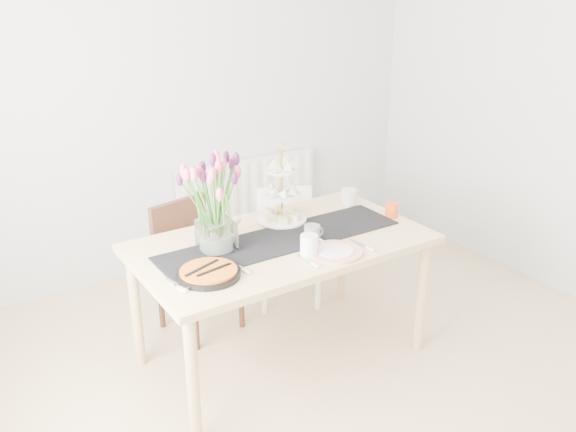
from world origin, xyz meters
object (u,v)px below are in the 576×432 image
tulip_vase (214,190)px  tart_tin (209,273)px  chair_white (286,237)px  mug_orange (392,210)px  plate_left (209,275)px  radiator (248,196)px  cream_jug (349,197)px  mug_white (309,245)px  mug_grey (312,234)px  teapot (221,230)px  dining_table (282,253)px  plate_right (335,252)px  chair_brown (191,256)px  cake_stand (282,202)px

tulip_vase → tart_tin: bearing=-124.5°
tulip_vase → chair_white: bearing=35.1°
mug_orange → plate_left: (-1.26, -0.10, -0.04)m
radiator → tart_tin: size_ratio=3.86×
cream_jug → mug_white: (-0.64, -0.48, 0.01)m
plate_left → mug_orange: bearing=4.5°
mug_grey → chair_white: bearing=62.6°
teapot → tulip_vase: bearing=-134.1°
dining_table → mug_grey: 0.21m
plate_left → plate_right: (0.67, -0.13, 0.00)m
teapot → plate_right: bearing=-47.4°
tulip_vase → plate_left: 0.44m
dining_table → mug_orange: mug_orange is taller
chair_brown → mug_white: mug_white is taller
chair_brown → tart_tin: 0.89m
plate_left → cream_jug: bearing=19.2°
mug_white → mug_orange: 0.74m
mug_orange → plate_left: 1.27m
tulip_vase → plate_left: size_ratio=2.34×
tulip_vase → dining_table: bearing=-11.1°
cake_stand → tart_tin: (-0.67, -0.40, -0.10)m
tulip_vase → mug_orange: size_ratio=7.02×
cake_stand → plate_left: (-0.67, -0.40, -0.12)m
tulip_vase → mug_orange: (1.10, -0.14, -0.30)m
radiator → mug_white: mug_white is taller
mug_grey → plate_right: (0.03, -0.17, -0.04)m
chair_white → mug_orange: bearing=-41.4°
tart_tin → plate_left: 0.01m
cream_jug → plate_right: cream_jug is taller
cream_jug → plate_left: cream_jug is taller
tulip_vase → teapot: size_ratio=2.46×
mug_white → mug_grey: bearing=60.4°
mug_white → teapot: bearing=141.6°
tulip_vase → tart_tin: tulip_vase is taller
radiator → chair_brown: (-0.87, -0.81, 0.02)m
tart_tin → mug_white: (0.54, -0.06, 0.04)m
chair_white → mug_orange: size_ratio=8.52×
mug_grey → plate_right: bearing=-85.2°
mug_grey → tulip_vase: bearing=153.1°
chair_brown → mug_orange: 1.27m
cake_stand → cream_jug: cake_stand is taller
chair_white → cream_jug: (0.23, -0.38, 0.36)m
cake_stand → cream_jug: size_ratio=4.38×
radiator → tart_tin: tart_tin is taller
tart_tin → tulip_vase: bearing=55.5°
tulip_vase → cream_jug: (1.02, 0.17, -0.29)m
tulip_vase → plate_right: tulip_vase is taller
radiator → mug_white: bearing=-109.0°
mug_white → cake_stand: bearing=86.1°
mug_white → plate_right: (0.13, -0.06, -0.05)m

